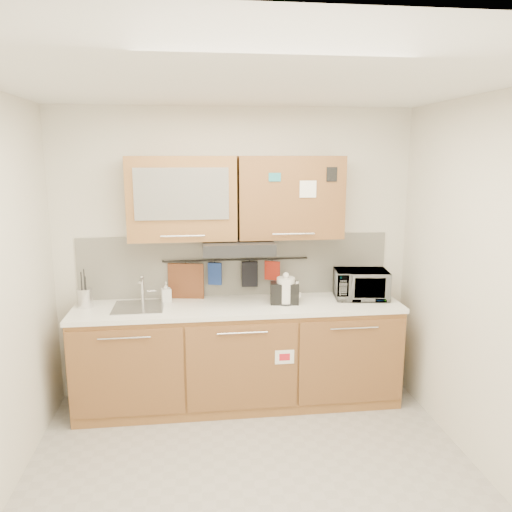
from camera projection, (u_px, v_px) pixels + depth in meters
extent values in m
plane|color=#9E9993|center=(255.00, 488.00, 3.34)|extent=(3.20, 3.20, 0.00)
plane|color=white|center=(255.00, 81.00, 2.81)|extent=(3.20, 3.20, 0.00)
plane|color=silver|center=(235.00, 254.00, 4.53)|extent=(3.20, 0.00, 3.20)
plane|color=silver|center=(497.00, 293.00, 3.27)|extent=(0.00, 3.00, 3.00)
cube|color=#A06839|center=(239.00, 356.00, 4.42)|extent=(2.80, 0.60, 0.88)
cube|color=black|center=(239.00, 397.00, 4.49)|extent=(2.80, 0.54, 0.10)
cube|color=brown|center=(127.00, 373.00, 4.00)|extent=(0.91, 0.02, 0.74)
cylinder|color=silver|center=(124.00, 338.00, 3.91)|extent=(0.41, 0.01, 0.01)
cube|color=brown|center=(242.00, 368.00, 4.11)|extent=(0.91, 0.02, 0.74)
cylinder|color=silver|center=(242.00, 333.00, 4.02)|extent=(0.41, 0.01, 0.01)
cube|color=brown|center=(352.00, 362.00, 4.22)|extent=(0.91, 0.02, 0.74)
cylinder|color=silver|center=(354.00, 328.00, 4.13)|extent=(0.41, 0.01, 0.01)
cube|color=white|center=(239.00, 307.00, 4.31)|extent=(2.82, 0.62, 0.04)
cube|color=silver|center=(236.00, 265.00, 4.54)|extent=(2.80, 0.02, 0.56)
cube|color=#A06839|center=(182.00, 198.00, 4.20)|extent=(0.90, 0.35, 0.70)
cube|color=silver|center=(182.00, 194.00, 4.01)|extent=(0.76, 0.02, 0.42)
cube|color=brown|center=(290.00, 197.00, 4.31)|extent=(0.90, 0.35, 0.70)
cube|color=white|center=(308.00, 189.00, 4.13)|extent=(0.14, 0.00, 0.14)
cube|color=black|center=(238.00, 246.00, 4.27)|extent=(0.60, 0.46, 0.10)
cube|color=silver|center=(139.00, 308.00, 4.22)|extent=(0.42, 0.40, 0.03)
cylinder|color=silver|center=(142.00, 289.00, 4.35)|extent=(0.03, 0.03, 0.24)
cylinder|color=silver|center=(141.00, 280.00, 4.25)|extent=(0.02, 0.18, 0.02)
cylinder|color=black|center=(236.00, 260.00, 4.49)|extent=(1.30, 0.02, 0.02)
cylinder|color=silver|center=(85.00, 298.00, 4.22)|extent=(0.14, 0.14, 0.16)
cylinder|color=black|center=(82.00, 289.00, 4.22)|extent=(0.01, 0.01, 0.30)
cylinder|color=black|center=(86.00, 292.00, 4.20)|extent=(0.01, 0.01, 0.27)
cylinder|color=black|center=(85.00, 288.00, 4.23)|extent=(0.01, 0.01, 0.33)
cylinder|color=black|center=(82.00, 294.00, 4.19)|extent=(0.01, 0.01, 0.24)
cylinder|color=silver|center=(286.00, 290.00, 4.32)|extent=(0.20, 0.20, 0.23)
sphere|color=silver|center=(286.00, 275.00, 4.29)|extent=(0.05, 0.05, 0.05)
cube|color=silver|center=(297.00, 290.00, 4.29)|extent=(0.03, 0.04, 0.15)
cylinder|color=black|center=(286.00, 302.00, 4.34)|extent=(0.18, 0.18, 0.01)
cube|color=black|center=(284.00, 293.00, 4.33)|extent=(0.26, 0.18, 0.18)
cube|color=black|center=(280.00, 284.00, 4.31)|extent=(0.08, 0.11, 0.01)
cube|color=black|center=(290.00, 284.00, 4.31)|extent=(0.08, 0.11, 0.01)
imported|color=#999999|center=(361.00, 284.00, 4.47)|extent=(0.50, 0.37, 0.26)
imported|color=#999999|center=(166.00, 292.00, 4.37)|extent=(0.10, 0.10, 0.18)
cube|color=brown|center=(186.00, 285.00, 4.47)|extent=(0.32, 0.08, 0.39)
cube|color=navy|center=(215.00, 274.00, 4.48)|extent=(0.12, 0.06, 0.20)
cube|color=black|center=(250.00, 274.00, 4.52)|extent=(0.15, 0.05, 0.23)
cube|color=#AF2617|center=(272.00, 271.00, 4.54)|extent=(0.14, 0.08, 0.17)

